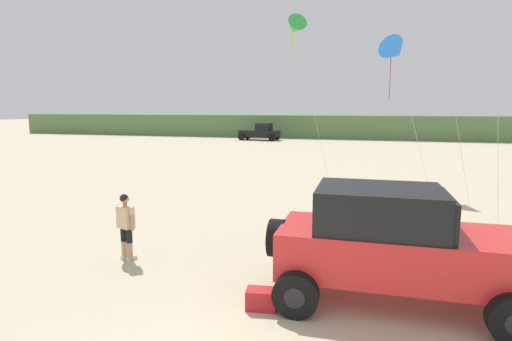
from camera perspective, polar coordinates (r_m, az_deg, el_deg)
The scene contains 7 objects.
dune_ridge at distance 54.88m, azimuth 11.72°, elevation 6.08°, with size 90.00×9.72×2.80m, color #567A47.
jeep at distance 8.37m, azimuth 18.40°, elevation -9.49°, with size 4.86×2.42×2.26m.
person_watching at distance 10.69m, azimuth -17.59°, elevation -6.96°, with size 0.59×0.41×1.67m.
cooler_box at distance 8.09m, azimuth 0.73°, elevation -17.38°, with size 0.56×0.36×0.38m, color #B21E23.
distant_pickup at distance 48.06m, azimuth 0.63°, elevation 5.36°, with size 4.71×2.64×1.98m.
kite_black_sled at distance 20.05m, azimuth 18.68°, elevation 15.40°, with size 2.34×5.55×7.03m.
kite_purple_stunt at distance 23.63m, azimuth 5.43°, elevation 19.16°, with size 3.09×4.02×8.81m.
Camera 1 is at (1.89, -4.16, 3.75)m, focal length 28.87 mm.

